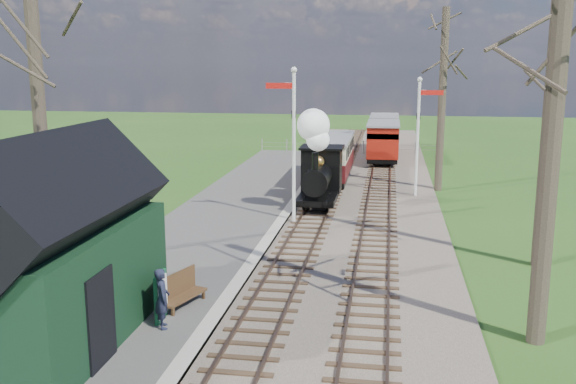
# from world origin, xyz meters

# --- Properties ---
(distant_hills) EXTENTS (114.40, 48.00, 22.02)m
(distant_hills) POSITION_xyz_m (1.40, 64.38, -16.21)
(distant_hills) COLOR #385B23
(distant_hills) RESTS_ON ground
(ballast_bed) EXTENTS (8.00, 60.00, 0.10)m
(ballast_bed) POSITION_xyz_m (1.30, 22.00, 0.05)
(ballast_bed) COLOR brown
(ballast_bed) RESTS_ON ground
(track_near) EXTENTS (1.60, 60.00, 0.15)m
(track_near) POSITION_xyz_m (0.00, 22.00, 0.10)
(track_near) COLOR brown
(track_near) RESTS_ON ground
(track_far) EXTENTS (1.60, 60.00, 0.15)m
(track_far) POSITION_xyz_m (2.60, 22.00, 0.10)
(track_far) COLOR brown
(track_far) RESTS_ON ground
(platform) EXTENTS (5.00, 44.00, 0.20)m
(platform) POSITION_xyz_m (-3.50, 14.00, 0.10)
(platform) COLOR #474442
(platform) RESTS_ON ground
(coping_strip) EXTENTS (0.40, 44.00, 0.21)m
(coping_strip) POSITION_xyz_m (-1.20, 14.00, 0.10)
(coping_strip) COLOR #B2AD9E
(coping_strip) RESTS_ON ground
(station_shed) EXTENTS (3.25, 6.30, 4.78)m
(station_shed) POSITION_xyz_m (-4.30, 4.00, 2.27)
(station_shed) COLOR black
(station_shed) RESTS_ON platform
(semaphore_near) EXTENTS (1.22, 0.24, 6.22)m
(semaphore_near) POSITION_xyz_m (-0.77, 16.00, 3.62)
(semaphore_near) COLOR silver
(semaphore_near) RESTS_ON ground
(semaphore_far) EXTENTS (1.22, 0.24, 5.72)m
(semaphore_far) POSITION_xyz_m (4.37, 22.00, 3.35)
(semaphore_far) COLOR silver
(semaphore_far) RESTS_ON ground
(bare_trees) EXTENTS (15.51, 22.39, 12.00)m
(bare_trees) POSITION_xyz_m (1.33, 10.10, 5.21)
(bare_trees) COLOR #382D23
(bare_trees) RESTS_ON ground
(fence_line) EXTENTS (12.60, 0.08, 1.00)m
(fence_line) POSITION_xyz_m (0.30, 36.00, 0.55)
(fence_line) COLOR slate
(fence_line) RESTS_ON ground
(locomotive) EXTENTS (1.74, 4.05, 4.34)m
(locomotive) POSITION_xyz_m (-0.01, 18.76, 2.01)
(locomotive) COLOR black
(locomotive) RESTS_ON ground
(coach) EXTENTS (2.02, 6.94, 2.13)m
(coach) POSITION_xyz_m (0.00, 24.82, 1.47)
(coach) COLOR black
(coach) RESTS_ON ground
(red_carriage_a) EXTENTS (2.01, 4.98, 2.12)m
(red_carriage_a) POSITION_xyz_m (2.60, 32.13, 1.47)
(red_carriage_a) COLOR black
(red_carriage_a) RESTS_ON ground
(red_carriage_b) EXTENTS (2.01, 4.98, 2.12)m
(red_carriage_b) POSITION_xyz_m (2.60, 37.63, 1.47)
(red_carriage_b) COLOR black
(red_carriage_b) RESTS_ON ground
(sign_board) EXTENTS (0.14, 0.81, 1.19)m
(sign_board) POSITION_xyz_m (-2.40, 5.46, 0.79)
(sign_board) COLOR #104D2A
(sign_board) RESTS_ON platform
(bench) EXTENTS (0.91, 1.60, 0.88)m
(bench) POSITION_xyz_m (-2.25, 6.43, 0.61)
(bench) COLOR #442C18
(bench) RESTS_ON platform
(person) EXTENTS (0.54, 0.63, 1.46)m
(person) POSITION_xyz_m (-2.20, 5.00, 0.93)
(person) COLOR #1B1E31
(person) RESTS_ON platform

